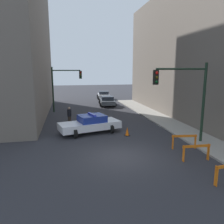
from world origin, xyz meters
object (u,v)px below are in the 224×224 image
at_px(traffic_light_near, 188,91).
at_px(barrier_mid, 196,150).
at_px(traffic_light_far, 62,83).
at_px(parked_car_near, 107,101).
at_px(traffic_cone, 127,132).
at_px(parked_car_mid, 104,95).
at_px(pedestrian_crossing, 69,116).
at_px(police_car, 90,124).
at_px(barrier_back, 184,139).

relative_size(traffic_light_near, barrier_mid, 3.25).
bearing_deg(barrier_mid, traffic_light_far, 114.14).
height_order(parked_car_near, traffic_cone, parked_car_near).
bearing_deg(traffic_cone, parked_car_mid, 85.06).
distance_m(traffic_light_near, pedestrian_crossing, 10.32).
xyz_separation_m(traffic_light_far, barrier_mid, (7.17, -15.99, -2.78)).
relative_size(police_car, parked_car_near, 1.13).
relative_size(parked_car_near, barrier_back, 2.79).
bearing_deg(barrier_mid, barrier_back, 79.80).
height_order(police_car, parked_car_mid, police_car).
distance_m(parked_car_near, barrier_back, 17.59).
distance_m(barrier_back, traffic_cone, 4.37).
distance_m(police_car, pedestrian_crossing, 3.13).
relative_size(police_car, barrier_mid, 3.13).
bearing_deg(barrier_back, barrier_mid, -100.20).
distance_m(pedestrian_crossing, barrier_mid, 11.36).
xyz_separation_m(traffic_light_near, barrier_mid, (-0.86, -2.63, -2.91)).
bearing_deg(parked_car_mid, parked_car_near, -89.89).
height_order(traffic_light_near, barrier_mid, traffic_light_near).
relative_size(police_car, traffic_cone, 7.65).
relative_size(parked_car_near, traffic_cone, 6.79).
relative_size(pedestrian_crossing, traffic_cone, 2.53).
relative_size(barrier_mid, barrier_back, 1.00).
relative_size(parked_car_mid, pedestrian_crossing, 2.69).
bearing_deg(police_car, parked_car_near, -31.06).
relative_size(parked_car_near, pedestrian_crossing, 2.68).
height_order(traffic_light_far, parked_car_mid, traffic_light_far).
distance_m(traffic_light_near, barrier_back, 3.08).
bearing_deg(parked_car_mid, traffic_light_near, -80.73).
relative_size(traffic_light_near, pedestrian_crossing, 3.13).
bearing_deg(barrier_mid, parked_car_near, 93.80).
bearing_deg(police_car, traffic_cone, -131.98).
bearing_deg(traffic_light_near, police_car, 146.27).
distance_m(traffic_light_far, parked_car_near, 7.28).
bearing_deg(parked_car_mid, barrier_mid, -82.93).
relative_size(traffic_light_far, traffic_cone, 7.93).
relative_size(pedestrian_crossing, barrier_mid, 1.04).
relative_size(traffic_light_far, parked_car_near, 1.17).
relative_size(traffic_light_near, parked_car_mid, 1.17).
bearing_deg(barrier_back, traffic_light_near, 56.94).
distance_m(parked_car_mid, barrier_mid, 26.54).
distance_m(traffic_light_far, police_car, 10.05).
bearing_deg(traffic_light_near, parked_car_mid, 93.40).
xyz_separation_m(traffic_light_far, parked_car_mid, (6.61, 10.54, -2.72)).
xyz_separation_m(police_car, parked_car_near, (3.73, 12.76, -0.05)).
bearing_deg(parked_car_near, barrier_back, -79.29).
bearing_deg(police_car, parked_car_mid, -27.35).
bearing_deg(police_car, barrier_back, -146.45).
height_order(parked_car_mid, barrier_mid, parked_car_mid).
height_order(traffic_light_far, pedestrian_crossing, traffic_light_far).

